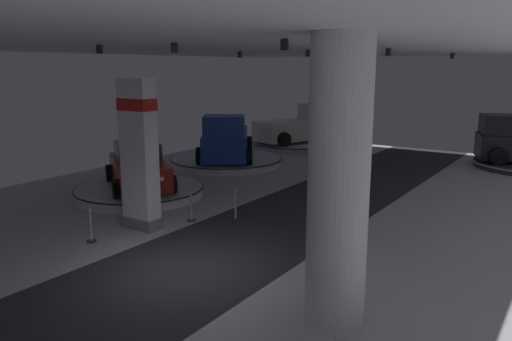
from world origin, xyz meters
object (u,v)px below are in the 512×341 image
(brand_sign_pylon, at_px, (139,153))
(display_car_mid_left, at_px, (139,167))
(display_platform_far_left, at_px, (226,161))
(display_platform_deep_left, at_px, (296,144))
(pickup_truck_far_left, at_px, (226,140))
(visitor_walking_near, at_px, (328,160))
(display_platform_mid_left, at_px, (140,191))
(column_right, at_px, (338,186))
(pickup_truck_deep_left, at_px, (301,126))

(brand_sign_pylon, xyz_separation_m, display_car_mid_left, (-2.91, 2.63, -1.21))
(display_platform_far_left, distance_m, display_platform_deep_left, 7.15)
(pickup_truck_far_left, distance_m, visitor_walking_near, 5.70)
(pickup_truck_far_left, bearing_deg, display_car_mid_left, -82.09)
(brand_sign_pylon, xyz_separation_m, display_platform_far_left, (-4.02, 9.59, -2.15))
(visitor_walking_near, bearing_deg, pickup_truck_far_left, 178.80)
(display_platform_mid_left, relative_size, display_car_mid_left, 1.09)
(brand_sign_pylon, bearing_deg, column_right, -15.67)
(display_platform_mid_left, height_order, pickup_truck_deep_left, pickup_truck_deep_left)
(display_platform_mid_left, bearing_deg, column_right, -24.43)
(brand_sign_pylon, relative_size, display_platform_mid_left, 0.93)
(display_car_mid_left, bearing_deg, display_platform_far_left, 99.07)
(display_platform_mid_left, distance_m, display_platform_deep_left, 14.17)
(column_right, relative_size, display_platform_mid_left, 1.12)
(pickup_truck_deep_left, bearing_deg, brand_sign_pylon, -77.28)
(display_platform_mid_left, distance_m, pickup_truck_far_left, 6.87)
(pickup_truck_far_left, bearing_deg, display_platform_mid_left, -81.90)
(column_right, bearing_deg, display_car_mid_left, 155.54)
(column_right, relative_size, display_platform_far_left, 0.97)
(brand_sign_pylon, height_order, display_platform_deep_left, brand_sign_pylon)
(display_platform_far_left, height_order, display_platform_deep_left, display_platform_far_left)
(display_car_mid_left, bearing_deg, column_right, -24.46)
(display_platform_mid_left, bearing_deg, visitor_walking_near, 54.33)
(display_car_mid_left, distance_m, pickup_truck_far_left, 6.76)
(display_car_mid_left, height_order, display_platform_far_left, display_car_mid_left)
(display_platform_deep_left, bearing_deg, display_platform_mid_left, -85.64)
(column_right, xyz_separation_m, pickup_truck_deep_left, (-11.33, 19.14, -1.50))
(column_right, xyz_separation_m, brand_sign_pylon, (-7.48, 2.10, -0.40))
(display_platform_mid_left, distance_m, pickup_truck_deep_left, 14.50)
(display_platform_mid_left, height_order, display_platform_far_left, display_platform_mid_left)
(display_platform_deep_left, bearing_deg, visitor_walking_near, -52.36)
(column_right, xyz_separation_m, display_platform_mid_left, (-10.37, 4.71, -2.54))
(column_right, height_order, display_car_mid_left, column_right)
(pickup_truck_deep_left, bearing_deg, display_platform_deep_left, -111.79)
(pickup_truck_deep_left, relative_size, visitor_walking_near, 3.59)
(column_right, distance_m, display_platform_deep_left, 22.20)
(display_platform_far_left, relative_size, pickup_truck_deep_left, 1.00)
(column_right, height_order, brand_sign_pylon, column_right)
(display_platform_deep_left, bearing_deg, display_platform_far_left, -90.47)
(pickup_truck_deep_left, distance_m, visitor_walking_near, 9.69)
(column_right, relative_size, pickup_truck_far_left, 0.99)
(column_right, distance_m, display_platform_mid_left, 11.67)
(pickup_truck_far_left, xyz_separation_m, display_platform_deep_left, (-0.12, 7.41, -1.12))
(brand_sign_pylon, height_order, visitor_walking_near, brand_sign_pylon)
(visitor_walking_near, bearing_deg, column_right, -63.49)
(pickup_truck_far_left, bearing_deg, display_platform_far_left, 124.50)
(display_platform_mid_left, bearing_deg, pickup_truck_deep_left, 93.80)
(display_car_mid_left, relative_size, pickup_truck_far_left, 0.80)
(brand_sign_pylon, bearing_deg, display_platform_mid_left, 137.88)
(display_platform_far_left, distance_m, pickup_truck_deep_left, 7.52)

